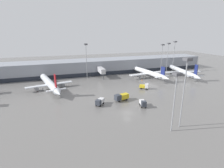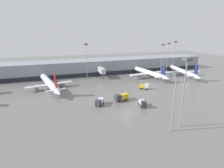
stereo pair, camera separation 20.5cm
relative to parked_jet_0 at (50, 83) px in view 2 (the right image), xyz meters
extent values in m
plane|color=slate|center=(25.36, -35.74, -2.77)|extent=(320.00, 320.00, 0.00)
cube|color=gray|center=(25.36, 26.26, 1.73)|extent=(160.00, 16.00, 9.00)
cube|color=#1E232D|center=(25.36, 18.21, -1.57)|extent=(156.80, 0.10, 2.40)
cube|color=#BCBCC1|center=(29.11, 13.11, 1.83)|extent=(2.60, 10.30, 2.80)
cylinder|color=#3F4247|center=(29.11, 8.56, -1.17)|extent=(0.44, 0.44, 3.20)
cylinder|color=silver|center=(-0.15, 0.66, 0.05)|extent=(9.68, 28.92, 3.25)
cone|color=silver|center=(-3.81, 16.50, 0.05)|extent=(3.81, 4.18, 3.09)
cone|color=silver|center=(3.65, -15.81, 0.05)|extent=(3.95, 5.41, 2.93)
cube|color=silver|center=(0.01, -0.05, -0.60)|extent=(21.70, 7.17, 0.44)
cube|color=silver|center=(2.84, -12.31, 0.38)|extent=(8.34, 3.13, 0.35)
cube|color=maroon|center=(2.84, -12.31, 4.05)|extent=(0.82, 2.13, 6.04)
cylinder|color=slate|center=(-5.92, -1.41, -1.58)|extent=(2.32, 2.91, 1.79)
cylinder|color=slate|center=(5.94, 1.32, -1.58)|extent=(2.32, 2.91, 1.79)
cylinder|color=#2D2D33|center=(-2.27, 9.82, -2.09)|extent=(0.20, 0.20, 1.36)
cylinder|color=#2D2D33|center=(-3.21, -1.53, -2.09)|extent=(0.20, 0.20, 1.36)
cylinder|color=#2D2D33|center=(3.56, 0.03, -2.09)|extent=(0.20, 0.20, 1.36)
cylinder|color=silver|center=(55.84, 5.35, 0.41)|extent=(6.81, 28.50, 2.76)
cone|color=silver|center=(53.58, 20.90, 0.41)|extent=(3.03, 3.38, 2.62)
cone|color=silver|center=(58.17, -10.75, 0.41)|extent=(3.05, 4.45, 2.48)
cube|color=silver|center=(55.94, 4.65, -0.14)|extent=(25.07, 6.71, 0.44)
cube|color=silver|center=(57.71, -7.58, 0.69)|extent=(9.61, 3.12, 0.35)
cube|color=navy|center=(57.71, -7.58, 3.61)|extent=(0.77, 2.88, 4.75)
cylinder|color=slate|center=(49.05, 3.65, -0.97)|extent=(2.00, 3.67, 1.52)
cylinder|color=slate|center=(62.83, 5.65, -0.97)|extent=(2.00, 3.67, 1.52)
cylinder|color=#2D2D33|center=(54.51, 14.48, -1.80)|extent=(0.20, 0.20, 1.94)
cylinder|color=#2D2D33|center=(52.10, 3.37, -1.80)|extent=(0.20, 0.20, 1.94)
cylinder|color=#2D2D33|center=(59.98, 4.52, -1.80)|extent=(0.20, 0.20, 1.94)
cylinder|color=silver|center=(78.82, 3.22, 0.09)|extent=(8.06, 31.55, 2.62)
cone|color=silver|center=(81.81, 20.19, 0.09)|extent=(2.95, 3.27, 2.49)
cone|color=silver|center=(75.74, -14.26, 0.09)|extent=(3.00, 4.28, 2.36)
cube|color=silver|center=(78.68, 2.44, -0.44)|extent=(24.47, 7.02, 0.44)
cube|color=silver|center=(76.30, -11.08, 0.35)|extent=(9.39, 3.17, 0.35)
cube|color=navy|center=(76.30, -11.08, 3.77)|extent=(0.80, 2.58, 5.79)
cylinder|color=slate|center=(71.97, 3.63, -1.23)|extent=(1.96, 3.32, 1.44)
cylinder|color=slate|center=(85.39, 1.26, -1.23)|extent=(1.96, 3.32, 1.44)
cylinder|color=#2D2D33|center=(80.60, 13.33, -1.93)|extent=(0.20, 0.20, 1.68)
cylinder|color=#2D2D33|center=(74.71, 2.34, -1.93)|extent=(0.20, 0.20, 1.68)
cylinder|color=#2D2D33|center=(82.38, 0.99, -1.93)|extent=(0.20, 0.20, 1.68)
cube|color=gold|center=(42.55, -13.77, -1.43)|extent=(3.22, 3.11, 1.29)
cube|color=silver|center=(44.19, -15.07, -1.08)|extent=(2.37, 2.41, 1.99)
cylinder|color=black|center=(44.77, -14.44, -2.42)|extent=(0.70, 0.63, 0.70)
cylinder|color=black|center=(43.70, -15.79, -2.42)|extent=(0.70, 0.63, 0.70)
cylinder|color=black|center=(42.73, -12.81, -2.42)|extent=(0.70, 0.63, 0.70)
cylinder|color=black|center=(41.66, -14.16, -2.42)|extent=(0.70, 0.63, 0.70)
cube|color=silver|center=(18.70, -25.58, -1.31)|extent=(3.29, 3.46, 1.53)
cube|color=#333842|center=(17.25, -27.42, -1.15)|extent=(2.52, 2.51, 1.84)
cylinder|color=black|center=(17.87, -28.00, -2.42)|extent=(0.63, 0.70, 0.70)
cylinder|color=black|center=(16.54, -26.95, -2.42)|extent=(0.63, 0.70, 0.70)
cylinder|color=black|center=(19.69, -25.70, -2.42)|extent=(0.63, 0.70, 0.70)
cylinder|color=black|center=(18.36, -24.64, -2.42)|extent=(0.63, 0.70, 0.70)
cube|color=silver|center=(33.14, -31.62, -1.42)|extent=(2.33, 3.07, 1.30)
cube|color=#333842|center=(32.63, -33.78, -1.12)|extent=(2.00, 2.02, 1.89)
cylinder|color=black|center=(33.39, -34.03, -2.42)|extent=(0.40, 0.74, 0.70)
cylinder|color=black|center=(31.85, -33.67, -2.42)|extent=(0.40, 0.74, 0.70)
cylinder|color=black|center=(34.01, -31.33, -2.42)|extent=(0.40, 0.74, 0.70)
cylinder|color=black|center=(32.48, -30.97, -2.42)|extent=(0.40, 0.74, 0.70)
cube|color=gold|center=(28.59, -24.47, -1.12)|extent=(4.13, 3.08, 1.90)
cube|color=#333842|center=(25.73, -25.28, -1.00)|extent=(2.73, 2.59, 2.14)
cylinder|color=black|center=(25.91, -26.24, -2.42)|extent=(0.74, 0.43, 0.70)
cylinder|color=black|center=(25.38, -24.37, -2.42)|extent=(0.74, 0.43, 0.70)
cylinder|color=black|center=(29.48, -25.22, -2.42)|extent=(0.74, 0.43, 0.70)
cylinder|color=black|center=(28.95, -23.35, -2.42)|extent=(0.74, 0.43, 0.70)
cone|color=orange|center=(49.23, -0.50, -2.41)|extent=(0.48, 0.48, 0.73)
cylinder|color=gray|center=(80.65, 14.66, 7.11)|extent=(0.30, 0.30, 19.76)
cube|color=#4C4C51|center=(80.65, 14.66, 17.39)|extent=(1.80, 1.80, 0.80)
cylinder|color=gray|center=(76.04, 15.13, 6.56)|extent=(0.30, 0.30, 18.67)
cube|color=#4C4C51|center=(76.04, 15.13, 16.30)|extent=(1.80, 1.80, 0.80)
cylinder|color=gray|center=(20.73, 14.43, 6.92)|extent=(0.30, 0.30, 19.39)
cube|color=#4C4C51|center=(20.73, 14.43, 17.02)|extent=(1.80, 1.80, 0.80)
cylinder|color=gray|center=(69.82, 12.58, 6.31)|extent=(0.30, 0.30, 18.17)
cube|color=#4C4C51|center=(69.82, 12.58, 15.80)|extent=(1.80, 1.80, 0.80)
cylinder|color=gray|center=(36.33, -48.75, 6.91)|extent=(0.30, 0.30, 19.37)
cube|color=#4C4C51|center=(36.33, -48.75, 17.00)|extent=(1.80, 1.80, 0.80)
cylinder|color=gray|center=(32.60, -49.96, 5.22)|extent=(0.30, 0.30, 15.99)
cube|color=#4C4C51|center=(32.60, -49.96, 13.62)|extent=(1.80, 1.80, 0.80)
camera|label=1|loc=(3.53, -85.63, 23.91)|focal=28.00mm
camera|label=2|loc=(3.73, -85.69, 23.91)|focal=28.00mm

